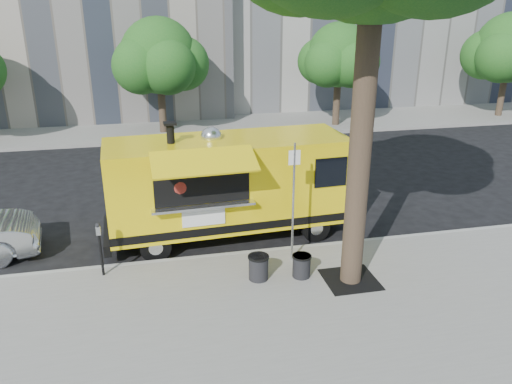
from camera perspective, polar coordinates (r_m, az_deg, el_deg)
ground at (r=13.74m, az=-3.99°, el=-5.87°), size 120.00×120.00×0.00m
sidewalk at (r=10.32m, az=-0.58°, el=-15.24°), size 60.00×6.00×0.15m
curb at (r=12.89m, az=-3.38°, el=-7.38°), size 60.00×0.14×0.16m
far_sidewalk at (r=26.45m, az=-8.39°, el=7.20°), size 60.00×5.00×0.15m
tree_well at (r=11.92m, az=10.72°, el=-9.80°), size 1.20×1.20×0.02m
far_tree_b at (r=25.00m, az=-11.06°, el=15.02°), size 3.60×3.60×5.50m
far_tree_c at (r=26.54m, az=9.49°, el=15.17°), size 3.24×3.24×5.21m
far_tree_d at (r=31.73m, az=27.01°, el=14.46°), size 3.78×3.78×5.64m
sign_post at (r=11.91m, az=4.30°, el=-0.45°), size 0.28×0.06×3.00m
parking_meter at (r=12.07m, az=-17.42°, el=-5.59°), size 0.11×0.11×1.33m
food_truck at (r=13.53m, az=-3.28°, el=0.90°), size 6.84×3.39×3.32m
trash_bin_left at (r=11.77m, az=5.23°, el=-8.32°), size 0.45×0.45×0.54m
trash_bin_right at (r=11.61m, az=0.28°, el=-8.53°), size 0.49×0.49×0.59m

